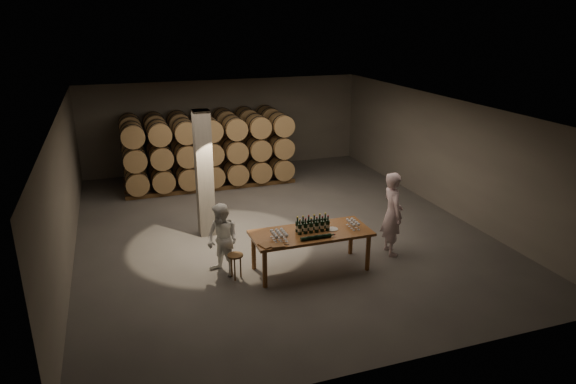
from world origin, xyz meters
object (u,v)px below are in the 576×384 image
object	(u,v)px
plate	(332,229)
stool	(235,259)
person_man	(392,214)
tasting_table	(311,236)
person_woman	(223,240)
notebook_near	(277,245)
bottle_cluster	(313,226)

from	to	relation	value
plate	stool	world-z (taller)	plate
person_man	plate	bearing A→B (deg)	104.19
tasting_table	person_man	size ratio (longest dim) A/B	1.31
person_woman	notebook_near	bearing A→B (deg)	13.52
tasting_table	plate	size ratio (longest dim) A/B	10.54
notebook_near	plate	bearing A→B (deg)	21.95
tasting_table	bottle_cluster	distance (m)	0.24
bottle_cluster	plate	world-z (taller)	bottle_cluster
plate	bottle_cluster	bearing A→B (deg)	172.93
person_woman	stool	bearing A→B (deg)	1.59
bottle_cluster	plate	bearing A→B (deg)	-7.07
tasting_table	notebook_near	distance (m)	1.02
person_woman	bottle_cluster	bearing A→B (deg)	44.30
bottle_cluster	person_woman	distance (m)	1.96
plate	notebook_near	xyz separation A→B (m)	(-1.40, -0.42, 0.01)
stool	person_woman	size ratio (longest dim) A/B	0.35
bottle_cluster	person_man	distance (m)	2.04
bottle_cluster	stool	bearing A→B (deg)	176.38
bottle_cluster	plate	distance (m)	0.46
stool	tasting_table	bearing A→B (deg)	-4.67
notebook_near	person_woman	distance (m)	1.29
plate	person_man	xyz separation A→B (m)	(1.59, 0.19, 0.09)
tasting_table	stool	distance (m)	1.70
bottle_cluster	stool	size ratio (longest dim) A/B	1.32
person_man	person_woman	bearing A→B (deg)	93.75
plate	stool	bearing A→B (deg)	175.67
plate	stool	distance (m)	2.21
person_man	person_woman	xyz separation A→B (m)	(-3.95, 0.25, -0.19)
bottle_cluster	stool	xyz separation A→B (m)	(-1.71, 0.11, -0.57)
bottle_cluster	person_woman	xyz separation A→B (m)	(-1.91, 0.39, -0.22)
notebook_near	person_man	bearing A→B (deg)	16.73
notebook_near	stool	size ratio (longest dim) A/B	0.48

